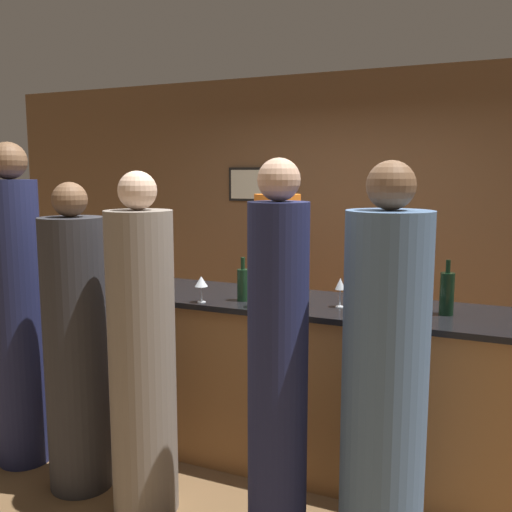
% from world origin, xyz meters
% --- Properties ---
extents(ground_plane, '(14.00, 14.00, 0.00)m').
position_xyz_m(ground_plane, '(0.00, 0.00, 0.00)').
color(ground_plane, brown).
extents(back_wall, '(8.00, 0.08, 2.80)m').
position_xyz_m(back_wall, '(-0.00, 2.03, 1.40)').
color(back_wall, brown).
rests_on(back_wall, ground_plane).
extents(bar_counter, '(3.41, 0.71, 1.07)m').
position_xyz_m(bar_counter, '(0.00, 0.00, 0.54)').
color(bar_counter, '#996638').
rests_on(bar_counter, ground_plane).
extents(bartender, '(0.37, 0.37, 1.90)m').
position_xyz_m(bartender, '(-0.29, 0.91, 0.88)').
color(bartender, orange).
rests_on(bartender, ground_plane).
extents(guest_0, '(0.40, 0.40, 1.91)m').
position_xyz_m(guest_0, '(0.91, -0.73, 0.88)').
color(guest_0, '#4C6B93').
rests_on(guest_0, ground_plane).
extents(guest_1, '(0.37, 0.37, 1.81)m').
position_xyz_m(guest_1, '(-0.87, -0.79, 0.84)').
color(guest_1, '#2D2D33').
rests_on(guest_1, ground_plane).
extents(guest_2, '(0.29, 0.29, 1.93)m').
position_xyz_m(guest_2, '(0.41, -0.82, 0.91)').
color(guest_2, '#1E234C').
rests_on(guest_2, ground_plane).
extents(guest_3, '(0.36, 0.36, 1.87)m').
position_xyz_m(guest_3, '(-0.37, -0.84, 0.87)').
color(guest_3, gray).
rests_on(guest_3, ground_plane).
extents(guest_4, '(0.32, 0.32, 2.05)m').
position_xyz_m(guest_4, '(-1.41, -0.71, 0.97)').
color(guest_4, '#1E234C').
rests_on(guest_4, ground_plane).
extents(wine_bottle_1, '(0.07, 0.07, 0.27)m').
position_xyz_m(wine_bottle_1, '(-0.10, -0.14, 1.17)').
color(wine_bottle_1, black).
rests_on(wine_bottle_1, bar_counter).
extents(wine_bottle_2, '(0.08, 0.08, 0.31)m').
position_xyz_m(wine_bottle_2, '(1.10, 0.00, 1.19)').
color(wine_bottle_2, black).
rests_on(wine_bottle_2, bar_counter).
extents(wine_glass_0, '(0.07, 0.07, 0.14)m').
position_xyz_m(wine_glass_0, '(0.96, -0.17, 1.18)').
color(wine_glass_0, silver).
rests_on(wine_glass_0, bar_counter).
extents(wine_glass_1, '(0.08, 0.08, 0.18)m').
position_xyz_m(wine_glass_1, '(0.05, -0.27, 1.20)').
color(wine_glass_1, silver).
rests_on(wine_glass_1, bar_counter).
extents(wine_glass_2, '(0.07, 0.07, 0.18)m').
position_xyz_m(wine_glass_2, '(0.05, -0.02, 1.20)').
color(wine_glass_2, silver).
rests_on(wine_glass_2, bar_counter).
extents(wine_glass_3, '(0.08, 0.08, 0.16)m').
position_xyz_m(wine_glass_3, '(-0.31, -0.29, 1.20)').
color(wine_glass_3, silver).
rests_on(wine_glass_3, bar_counter).
extents(wine_glass_4, '(0.07, 0.07, 0.16)m').
position_xyz_m(wine_glass_4, '(0.30, -0.19, 1.19)').
color(wine_glass_4, silver).
rests_on(wine_glass_4, bar_counter).
extents(wine_glass_5, '(0.06, 0.06, 0.18)m').
position_xyz_m(wine_glass_5, '(0.50, -0.07, 1.20)').
color(wine_glass_5, silver).
rests_on(wine_glass_5, bar_counter).
extents(wine_glass_6, '(0.07, 0.07, 0.16)m').
position_xyz_m(wine_glass_6, '(0.87, -0.04, 1.18)').
color(wine_glass_6, silver).
rests_on(wine_glass_6, bar_counter).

